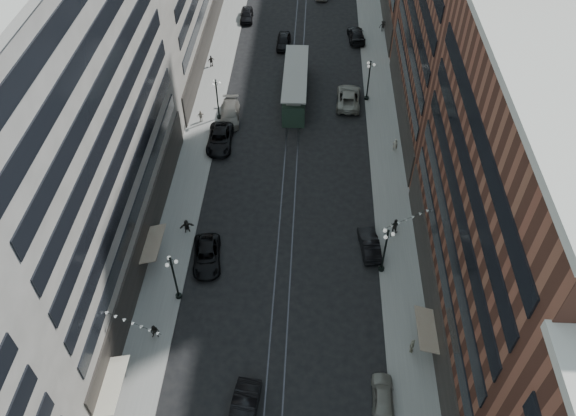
% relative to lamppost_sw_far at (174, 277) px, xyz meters
% --- Properties ---
extents(ground, '(220.00, 220.00, 0.00)m').
position_rel_lamppost_sw_far_xyz_m(ground, '(9.20, 32.00, -3.10)').
color(ground, black).
rests_on(ground, ground).
extents(sidewalk_west, '(4.00, 180.00, 0.15)m').
position_rel_lamppost_sw_far_xyz_m(sidewalk_west, '(-1.80, 42.00, -3.02)').
color(sidewalk_west, gray).
rests_on(sidewalk_west, ground).
extents(sidewalk_east, '(4.00, 180.00, 0.15)m').
position_rel_lamppost_sw_far_xyz_m(sidewalk_east, '(20.20, 42.00, -3.02)').
color(sidewalk_east, gray).
rests_on(sidewalk_east, ground).
extents(rail_west, '(0.12, 180.00, 0.02)m').
position_rel_lamppost_sw_far_xyz_m(rail_west, '(8.50, 42.00, -3.09)').
color(rail_west, '#2D2D33').
rests_on(rail_west, ground).
extents(rail_east, '(0.12, 180.00, 0.02)m').
position_rel_lamppost_sw_far_xyz_m(rail_east, '(9.90, 42.00, -3.09)').
color(rail_east, '#2D2D33').
rests_on(rail_east, ground).
extents(building_west_mid, '(8.00, 36.00, 28.00)m').
position_rel_lamppost_sw_far_xyz_m(building_west_mid, '(-7.80, 5.00, 10.90)').
color(building_west_mid, '#A7A194').
rests_on(building_west_mid, ground).
extents(building_east_mid, '(8.00, 30.00, 24.00)m').
position_rel_lamppost_sw_far_xyz_m(building_east_mid, '(26.20, -0.00, 8.90)').
color(building_east_mid, brown).
rests_on(building_east_mid, ground).
extents(lamppost_sw_far, '(1.03, 1.14, 5.52)m').
position_rel_lamppost_sw_far_xyz_m(lamppost_sw_far, '(0.00, 0.00, 0.00)').
color(lamppost_sw_far, black).
rests_on(lamppost_sw_far, sidewalk_west).
extents(lamppost_sw_mid, '(1.03, 1.14, 5.52)m').
position_rel_lamppost_sw_far_xyz_m(lamppost_sw_mid, '(0.00, 27.00, 0.00)').
color(lamppost_sw_mid, black).
rests_on(lamppost_sw_mid, sidewalk_west).
extents(lamppost_se_far, '(1.03, 1.14, 5.52)m').
position_rel_lamppost_sw_far_xyz_m(lamppost_se_far, '(18.40, 4.00, 0.00)').
color(lamppost_se_far, black).
rests_on(lamppost_se_far, sidewalk_east).
extents(lamppost_se_mid, '(1.03, 1.14, 5.52)m').
position_rel_lamppost_sw_far_xyz_m(lamppost_se_mid, '(18.40, 32.00, 0.00)').
color(lamppost_se_mid, black).
rests_on(lamppost_se_mid, sidewalk_east).
extents(streetcar, '(2.97, 13.42, 3.71)m').
position_rel_lamppost_sw_far_xyz_m(streetcar, '(9.20, 32.19, -1.38)').
color(streetcar, '#273D2F').
rests_on(streetcar, ground).
extents(car_2, '(3.23, 5.76, 1.52)m').
position_rel_lamppost_sw_far_xyz_m(car_2, '(1.92, 4.36, -2.33)').
color(car_2, black).
rests_on(car_2, ground).
extents(car_4, '(1.80, 4.19, 1.41)m').
position_rel_lamppost_sw_far_xyz_m(car_4, '(17.60, -8.89, -2.39)').
color(car_4, gray).
rests_on(car_4, ground).
extents(car_5, '(2.41, 5.53, 1.77)m').
position_rel_lamppost_sw_far_xyz_m(car_5, '(7.00, -10.78, -2.21)').
color(car_5, black).
rests_on(car_5, ground).
extents(pedestrian_2, '(0.78, 0.46, 1.55)m').
position_rel_lamppost_sw_far_xyz_m(pedestrian_2, '(-1.13, -4.19, -2.17)').
color(pedestrian_2, black).
rests_on(pedestrian_2, sidewalk_west).
extents(pedestrian_4, '(0.71, 1.03, 1.60)m').
position_rel_lamppost_sw_far_xyz_m(pedestrian_4, '(20.26, -4.49, -2.14)').
color(pedestrian_4, '#B0AB91').
rests_on(pedestrian_4, sidewalk_east).
extents(car_7, '(2.96, 6.13, 1.68)m').
position_rel_lamppost_sw_far_xyz_m(car_7, '(0.80, 21.99, -2.25)').
color(car_7, black).
rests_on(car_7, ground).
extents(car_8, '(2.77, 5.92, 1.67)m').
position_rel_lamppost_sw_far_xyz_m(car_8, '(1.36, 27.10, -2.26)').
color(car_8, slate).
rests_on(car_8, ground).
extents(car_9, '(2.16, 4.88, 1.63)m').
position_rel_lamppost_sw_far_xyz_m(car_9, '(0.80, 53.01, -2.28)').
color(car_9, black).
rests_on(car_9, ground).
extents(car_10, '(2.23, 4.86, 1.54)m').
position_rel_lamppost_sw_far_xyz_m(car_10, '(17.38, 6.57, -2.32)').
color(car_10, black).
rests_on(car_10, ground).
extents(car_11, '(3.27, 6.49, 1.76)m').
position_rel_lamppost_sw_far_xyz_m(car_11, '(16.02, 31.15, -2.22)').
color(car_11, gray).
rests_on(car_11, ground).
extents(car_12, '(2.78, 5.75, 1.61)m').
position_rel_lamppost_sw_far_xyz_m(car_12, '(17.60, 47.52, -2.29)').
color(car_12, black).
rests_on(car_12, ground).
extents(car_13, '(2.03, 4.93, 1.67)m').
position_rel_lamppost_sw_far_xyz_m(car_13, '(7.00, 45.08, -2.26)').
color(car_13, black).
rests_on(car_13, ground).
extents(pedestrian_5, '(1.47, 0.88, 1.53)m').
position_rel_lamppost_sw_far_xyz_m(pedestrian_5, '(-0.61, 7.96, -2.18)').
color(pedestrian_5, black).
rests_on(pedestrian_5, sidewalk_west).
extents(pedestrian_6, '(1.00, 0.72, 1.56)m').
position_rel_lamppost_sw_far_xyz_m(pedestrian_6, '(-2.09, 26.18, -2.17)').
color(pedestrian_6, '#A39787').
rests_on(pedestrian_6, sidewalk_west).
extents(pedestrian_7, '(0.90, 0.76, 1.62)m').
position_rel_lamppost_sw_far_xyz_m(pedestrian_7, '(20.01, 9.03, -2.14)').
color(pedestrian_7, black).
rests_on(pedestrian_7, sidewalk_east).
extents(pedestrian_8, '(0.61, 0.41, 1.63)m').
position_rel_lamppost_sw_far_xyz_m(pedestrian_8, '(21.11, 21.74, -2.13)').
color(pedestrian_8, '#B0A692').
rests_on(pedestrian_8, sidewalk_east).
extents(pedestrian_9, '(1.12, 0.53, 1.69)m').
position_rel_lamppost_sw_far_xyz_m(pedestrian_9, '(21.70, 50.09, -2.10)').
color(pedestrian_9, black).
rests_on(pedestrian_9, sidewalk_east).
extents(pedestrian_extra_0, '(1.04, 0.81, 1.61)m').
position_rel_lamppost_sw_far_xyz_m(pedestrian_extra_0, '(-2.67, 38.94, -2.14)').
color(pedestrian_extra_0, black).
rests_on(pedestrian_extra_0, sidewalk_west).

